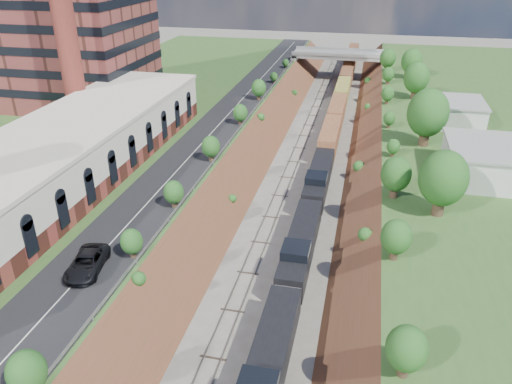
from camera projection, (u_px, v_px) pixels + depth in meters
The scene contains 15 objects.
platform_left at pixel (113, 140), 84.04m from camera, with size 44.00×180.00×5.00m, color #355824.
embankment_left at pixel (239, 165), 80.77m from camera, with size 7.07×180.00×7.07m, color brown.
embankment_right at pixel (378, 177), 76.39m from camera, with size 7.07×180.00×7.07m, color brown.
rail_left_track at pixel (291, 169), 79.06m from camera, with size 1.58×180.00×0.18m, color gray.
rail_right_track at pixel (323, 172), 78.02m from camera, with size 1.58×180.00×0.18m, color gray.
road at pixel (212, 133), 79.42m from camera, with size 8.00×180.00×0.10m, color black.
guardrail at pixel (236, 132), 78.21m from camera, with size 0.10×171.00×0.70m.
commercial_building at pixel (59, 158), 61.15m from camera, with size 14.30×62.30×7.00m.
overpass at pixel (339, 60), 130.57m from camera, with size 24.50×8.30×7.40m.
white_building_near at pixel (483, 162), 63.80m from camera, with size 9.00×12.00×4.00m, color silver.
white_building_far at pixel (457, 113), 83.21m from camera, with size 8.00×10.00×3.60m, color silver.
tree_right_large at pixel (443, 179), 53.55m from camera, with size 5.25×5.25×7.61m.
tree_left_crest at pixel (112, 267), 42.85m from camera, with size 2.45×2.45×3.55m.
freight_train at pixel (337, 113), 97.73m from camera, with size 2.84×145.50×4.55m.
suv at pixel (87, 263), 45.40m from camera, with size 2.76×5.98×1.66m, color black.
Camera 1 is at (8.15, -11.88, 31.88)m, focal length 35.00 mm.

